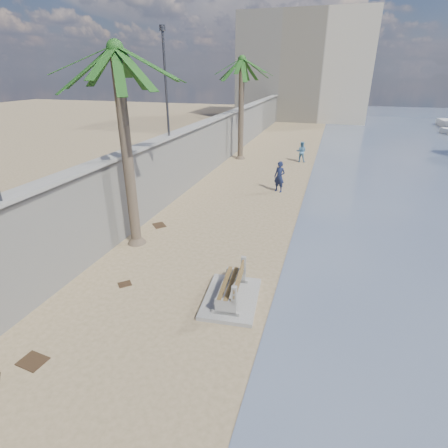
# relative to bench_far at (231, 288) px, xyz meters

# --- Properties ---
(ground_plane) EXTENTS (140.00, 140.00, 0.00)m
(ground_plane) POSITION_rel_bench_far_xyz_m (-0.71, -3.88, -0.45)
(ground_plane) COLOR #937C5A
(seawall) EXTENTS (0.45, 70.00, 3.50)m
(seawall) POSITION_rel_bench_far_xyz_m (-5.91, 16.12, 1.30)
(seawall) COLOR gray
(seawall) RESTS_ON ground_plane
(wall_cap) EXTENTS (0.80, 70.00, 0.12)m
(wall_cap) POSITION_rel_bench_far_xyz_m (-5.91, 16.12, 3.10)
(wall_cap) COLOR gray
(wall_cap) RESTS_ON seawall
(end_building) EXTENTS (18.00, 12.00, 14.00)m
(end_building) POSITION_rel_bench_far_xyz_m (-2.71, 48.12, 6.55)
(end_building) COLOR #B7AA93
(end_building) RESTS_ON ground_plane
(bench_far) EXTENTS (1.90, 2.60, 1.02)m
(bench_far) POSITION_rel_bench_far_xyz_m (0.00, 0.00, 0.00)
(bench_far) COLOR gray
(bench_far) RESTS_ON ground_plane
(palm_mid) EXTENTS (5.00, 5.00, 8.39)m
(palm_mid) POSITION_rel_bench_far_xyz_m (-5.00, 2.71, 6.93)
(palm_mid) COLOR brown
(palm_mid) RESTS_ON ground_plane
(palm_back) EXTENTS (5.00, 5.00, 8.41)m
(palm_back) POSITION_rel_bench_far_xyz_m (-4.73, 19.04, 6.95)
(palm_back) COLOR brown
(palm_back) RESTS_ON ground_plane
(streetlight) EXTENTS (0.28, 0.28, 5.12)m
(streetlight) POSITION_rel_bench_far_xyz_m (-5.81, 8.12, 6.20)
(streetlight) COLOR #2D2D33
(streetlight) RESTS_ON wall_cap
(person_a) EXTENTS (0.90, 0.75, 2.13)m
(person_a) POSITION_rel_bench_far_xyz_m (-0.29, 11.38, 0.62)
(person_a) COLOR #151D3C
(person_a) RESTS_ON ground_plane
(person_b) EXTENTS (0.87, 0.68, 1.79)m
(person_b) POSITION_rel_bench_far_xyz_m (0.20, 19.39, 0.45)
(person_b) COLOR teal
(person_b) RESTS_ON ground_plane
(debris_b) EXTENTS (0.71, 0.59, 0.03)m
(debris_b) POSITION_rel_bench_far_xyz_m (-4.10, -4.01, -0.43)
(debris_b) COLOR #382616
(debris_b) RESTS_ON ground_plane
(debris_c) EXTENTS (0.82, 0.83, 0.03)m
(debris_c) POSITION_rel_bench_far_xyz_m (-4.92, 4.63, -0.43)
(debris_c) COLOR #382616
(debris_c) RESTS_ON ground_plane
(debris_d) EXTENTS (0.55, 0.54, 0.03)m
(debris_d) POSITION_rel_bench_far_xyz_m (-3.77, -0.24, -0.43)
(debris_d) COLOR #382616
(debris_d) RESTS_ON ground_plane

